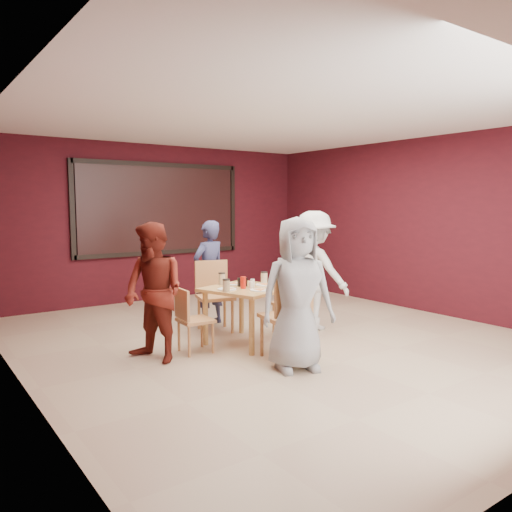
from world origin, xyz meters
TOP-DOWN VIEW (x-y plane):
  - floor at (0.00, 0.00)m, footprint 7.00×7.00m
  - window_blinds at (0.00, 3.45)m, footprint 3.00×0.02m
  - dining_table at (-0.41, 0.13)m, footprint 1.13×1.13m
  - chair_front at (-0.44, -0.72)m, footprint 0.54×0.54m
  - chair_back at (-0.40, 0.94)m, footprint 0.57×0.57m
  - chair_left at (-1.18, 0.17)m, footprint 0.40×0.40m
  - chair_right at (0.39, 0.15)m, footprint 0.44×0.44m
  - diner_front at (-0.54, -0.99)m, footprint 0.92×0.75m
  - diner_back at (-0.28, 1.27)m, footprint 0.61×0.46m
  - diner_left at (-1.64, 0.14)m, footprint 0.80×0.90m
  - diner_right at (0.76, 0.18)m, footprint 0.85×1.18m

SIDE VIEW (x-z plane):
  - floor at x=0.00m, z-range 0.00..0.00m
  - chair_left at x=-1.18m, z-range 0.05..0.82m
  - chair_right at x=0.39m, z-range 0.05..0.87m
  - chair_back at x=-0.40m, z-range 0.06..1.02m
  - chair_front at x=-0.44m, z-range 0.06..1.03m
  - dining_table at x=-0.41m, z-range 0.20..1.06m
  - diner_back at x=-0.28m, z-range 0.00..1.50m
  - diner_left at x=-1.64m, z-range 0.00..1.55m
  - diner_front at x=-0.54m, z-range 0.00..1.61m
  - diner_right at x=0.76m, z-range 0.00..1.64m
  - window_blinds at x=0.00m, z-range 0.90..2.40m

